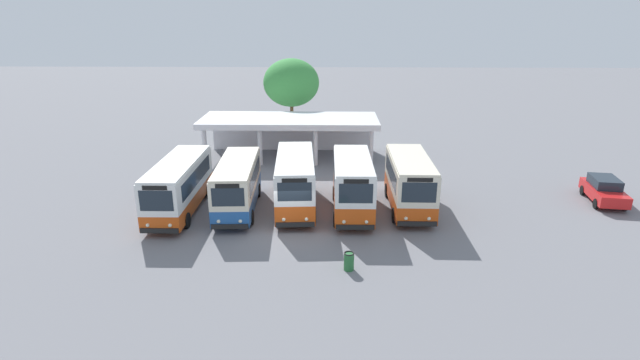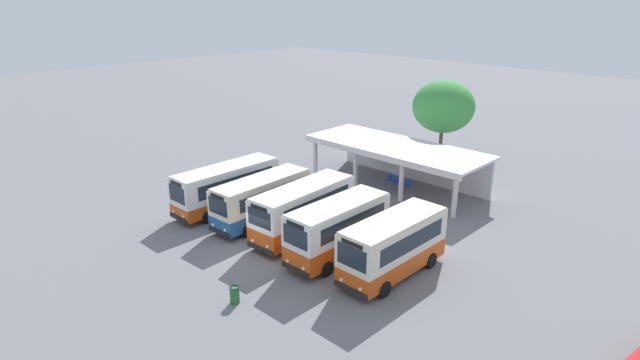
{
  "view_description": "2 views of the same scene",
  "coord_description": "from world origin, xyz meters",
  "px_view_note": "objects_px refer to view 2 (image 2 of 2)",
  "views": [
    {
      "loc": [
        2.28,
        -24.62,
        11.48
      ],
      "look_at": [
        1.66,
        4.83,
        1.41
      ],
      "focal_mm": 27.16,
      "sensor_mm": 36.0,
      "label": 1
    },
    {
      "loc": [
        21.8,
        -17.36,
        14.55
      ],
      "look_at": [
        -2.42,
        7.76,
        2.02
      ],
      "focal_mm": 29.16,
      "sensor_mm": 36.0,
      "label": 2
    }
  ],
  "objects_px": {
    "city_bus_fourth_amber": "(338,228)",
    "waiting_chair_middle_seat": "(401,183)",
    "city_bus_fifth_blue": "(393,244)",
    "city_bus_second_in_row": "(262,198)",
    "waiting_chair_end_by_column": "(389,179)",
    "city_bus_middle_cream": "(303,209)",
    "waiting_chair_second_from_end": "(395,181)",
    "litter_bin_apron": "(235,295)",
    "city_bus_nearest_orange": "(227,186)",
    "waiting_chair_fourth_seat": "(408,184)"
  },
  "relations": [
    {
      "from": "city_bus_fourth_amber",
      "to": "waiting_chair_middle_seat",
      "type": "bearing_deg",
      "value": 108.6
    },
    {
      "from": "waiting_chair_middle_seat",
      "to": "city_bus_fifth_blue",
      "type": "bearing_deg",
      "value": -56.36
    },
    {
      "from": "city_bus_second_in_row",
      "to": "waiting_chair_end_by_column",
      "type": "bearing_deg",
      "value": 81.04
    },
    {
      "from": "city_bus_middle_cream",
      "to": "waiting_chair_second_from_end",
      "type": "relative_size",
      "value": 9.01
    },
    {
      "from": "litter_bin_apron",
      "to": "city_bus_fifth_blue",
      "type": "bearing_deg",
      "value": 62.79
    },
    {
      "from": "city_bus_fifth_blue",
      "to": "waiting_chair_middle_seat",
      "type": "bearing_deg",
      "value": 123.64
    },
    {
      "from": "city_bus_middle_cream",
      "to": "city_bus_fifth_blue",
      "type": "distance_m",
      "value": 7.02
    },
    {
      "from": "city_bus_second_in_row",
      "to": "waiting_chair_second_from_end",
      "type": "height_order",
      "value": "city_bus_second_in_row"
    },
    {
      "from": "litter_bin_apron",
      "to": "city_bus_middle_cream",
      "type": "bearing_deg",
      "value": 111.48
    },
    {
      "from": "city_bus_nearest_orange",
      "to": "city_bus_fourth_amber",
      "type": "distance_m",
      "value": 10.53
    },
    {
      "from": "city_bus_second_in_row",
      "to": "waiting_chair_second_from_end",
      "type": "distance_m",
      "value": 12.02
    },
    {
      "from": "city_bus_nearest_orange",
      "to": "city_bus_middle_cream",
      "type": "relative_size",
      "value": 1.05
    },
    {
      "from": "city_bus_fifth_blue",
      "to": "waiting_chair_fourth_seat",
      "type": "bearing_deg",
      "value": 121.17
    },
    {
      "from": "city_bus_second_in_row",
      "to": "waiting_chair_middle_seat",
      "type": "bearing_deg",
      "value": 75.28
    },
    {
      "from": "city_bus_second_in_row",
      "to": "city_bus_middle_cream",
      "type": "bearing_deg",
      "value": 7.27
    },
    {
      "from": "waiting_chair_end_by_column",
      "to": "waiting_chair_second_from_end",
      "type": "distance_m",
      "value": 0.6
    },
    {
      "from": "city_bus_nearest_orange",
      "to": "waiting_chair_second_from_end",
      "type": "bearing_deg",
      "value": 63.54
    },
    {
      "from": "waiting_chair_end_by_column",
      "to": "litter_bin_apron",
      "type": "distance_m",
      "value": 19.64
    },
    {
      "from": "city_bus_second_in_row",
      "to": "waiting_chair_second_from_end",
      "type": "bearing_deg",
      "value": 78.18
    },
    {
      "from": "waiting_chair_second_from_end",
      "to": "waiting_chair_fourth_seat",
      "type": "bearing_deg",
      "value": 1.85
    },
    {
      "from": "waiting_chair_end_by_column",
      "to": "waiting_chair_middle_seat",
      "type": "height_order",
      "value": "same"
    },
    {
      "from": "waiting_chair_second_from_end",
      "to": "waiting_chair_fourth_seat",
      "type": "height_order",
      "value": "same"
    },
    {
      "from": "city_bus_nearest_orange",
      "to": "waiting_chair_end_by_column",
      "type": "xyz_separation_m",
      "value": [
        5.36,
        12.01,
        -1.24
      ]
    },
    {
      "from": "waiting_chair_end_by_column",
      "to": "waiting_chair_middle_seat",
      "type": "xyz_separation_m",
      "value": [
        1.2,
        -0.12,
        0.0
      ]
    },
    {
      "from": "waiting_chair_middle_seat",
      "to": "city_bus_second_in_row",
      "type": "bearing_deg",
      "value": -104.72
    },
    {
      "from": "city_bus_fifth_blue",
      "to": "waiting_chair_second_from_end",
      "type": "height_order",
      "value": "city_bus_fifth_blue"
    },
    {
      "from": "city_bus_fourth_amber",
      "to": "city_bus_fifth_blue",
      "type": "height_order",
      "value": "city_bus_fourth_amber"
    },
    {
      "from": "city_bus_fourth_amber",
      "to": "city_bus_fifth_blue",
      "type": "distance_m",
      "value": 3.55
    },
    {
      "from": "city_bus_middle_cream",
      "to": "waiting_chair_fourth_seat",
      "type": "xyz_separation_m",
      "value": [
        0.14,
        11.3,
        -1.32
      ]
    },
    {
      "from": "waiting_chair_fourth_seat",
      "to": "litter_bin_apron",
      "type": "distance_m",
      "value": 19.3
    },
    {
      "from": "city_bus_second_in_row",
      "to": "litter_bin_apron",
      "type": "bearing_deg",
      "value": -48.12
    },
    {
      "from": "waiting_chair_second_from_end",
      "to": "waiting_chair_fourth_seat",
      "type": "distance_m",
      "value": 1.2
    },
    {
      "from": "litter_bin_apron",
      "to": "waiting_chair_fourth_seat",
      "type": "bearing_deg",
      "value": 98.7
    },
    {
      "from": "city_bus_fourth_amber",
      "to": "waiting_chair_end_by_column",
      "type": "bearing_deg",
      "value": 113.46
    },
    {
      "from": "city_bus_middle_cream",
      "to": "city_bus_fourth_amber",
      "type": "distance_m",
      "value": 3.57
    },
    {
      "from": "waiting_chair_fourth_seat",
      "to": "litter_bin_apron",
      "type": "bearing_deg",
      "value": -81.3
    },
    {
      "from": "city_bus_middle_cream",
      "to": "city_bus_fourth_amber",
      "type": "bearing_deg",
      "value": -10.08
    },
    {
      "from": "city_bus_nearest_orange",
      "to": "city_bus_fifth_blue",
      "type": "bearing_deg",
      "value": 2.64
    },
    {
      "from": "city_bus_fourth_amber",
      "to": "city_bus_nearest_orange",
      "type": "bearing_deg",
      "value": -179.49
    },
    {
      "from": "city_bus_fourth_amber",
      "to": "waiting_chair_middle_seat",
      "type": "distance_m",
      "value": 12.52
    },
    {
      "from": "city_bus_fourth_amber",
      "to": "waiting_chair_end_by_column",
      "type": "xyz_separation_m",
      "value": [
        -5.17,
        11.91,
        -1.34
      ]
    },
    {
      "from": "waiting_chair_end_by_column",
      "to": "waiting_chair_second_from_end",
      "type": "relative_size",
      "value": 1.0
    },
    {
      "from": "city_bus_fourth_amber",
      "to": "waiting_chair_second_from_end",
      "type": "height_order",
      "value": "city_bus_fourth_amber"
    },
    {
      "from": "city_bus_fifth_blue",
      "to": "waiting_chair_middle_seat",
      "type": "xyz_separation_m",
      "value": [
        -7.48,
        11.24,
        -1.31
      ]
    },
    {
      "from": "city_bus_second_in_row",
      "to": "waiting_chair_end_by_column",
      "type": "distance_m",
      "value": 11.94
    },
    {
      "from": "waiting_chair_fourth_seat",
      "to": "city_bus_nearest_orange",
      "type": "bearing_deg",
      "value": -120.8
    },
    {
      "from": "city_bus_fourth_amber",
      "to": "waiting_chair_middle_seat",
      "type": "relative_size",
      "value": 8.08
    },
    {
      "from": "city_bus_fourth_amber",
      "to": "litter_bin_apron",
      "type": "bearing_deg",
      "value": -93.6
    },
    {
      "from": "city_bus_fifth_blue",
      "to": "waiting_chair_fourth_seat",
      "type": "height_order",
      "value": "city_bus_fifth_blue"
    },
    {
      "from": "city_bus_fourth_amber",
      "to": "waiting_chair_fourth_seat",
      "type": "xyz_separation_m",
      "value": [
        -3.37,
        11.92,
        -1.34
      ]
    }
  ]
}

